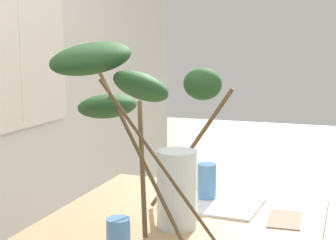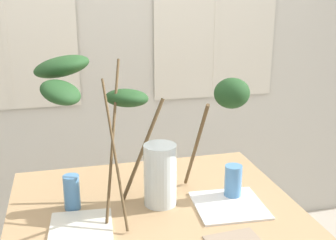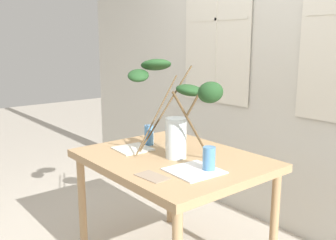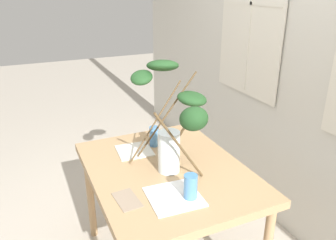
{
  "view_description": "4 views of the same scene",
  "coord_description": "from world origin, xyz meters",
  "px_view_note": "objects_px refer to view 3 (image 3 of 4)",
  "views": [
    {
      "loc": [
        -1.47,
        -0.51,
        1.37
      ],
      "look_at": [
        -0.04,
        0.01,
        1.13
      ],
      "focal_mm": 54.57,
      "sensor_mm": 36.0,
      "label": 1
    },
    {
      "loc": [
        -0.32,
        -1.52,
        1.6
      ],
      "look_at": [
        0.07,
        0.01,
        1.11
      ],
      "focal_mm": 45.84,
      "sensor_mm": 36.0,
      "label": 2
    },
    {
      "loc": [
        1.78,
        -1.48,
        1.49
      ],
      "look_at": [
        0.02,
        -0.05,
        1.01
      ],
      "focal_mm": 40.9,
      "sensor_mm": 36.0,
      "label": 3
    },
    {
      "loc": [
        1.64,
        -0.73,
        1.82
      ],
      "look_at": [
        -0.01,
        0.01,
        1.08
      ],
      "focal_mm": 36.18,
      "sensor_mm": 36.0,
      "label": 4
    }
  ],
  "objects_px": {
    "drinking_glass_blue_left": "(149,135)",
    "drinking_glass_blue_right": "(209,159)",
    "dining_table": "(173,168)",
    "vase_with_branches": "(175,102)",
    "plate_square_left": "(133,149)",
    "plate_square_right": "(194,171)"
  },
  "relations": [
    {
      "from": "drinking_glass_blue_left",
      "to": "drinking_glass_blue_right",
      "type": "distance_m",
      "value": 0.65
    },
    {
      "from": "dining_table",
      "to": "drinking_glass_blue_right",
      "type": "distance_m",
      "value": 0.37
    },
    {
      "from": "drinking_glass_blue_left",
      "to": "drinking_glass_blue_right",
      "type": "xyz_separation_m",
      "value": [
        0.65,
        -0.06,
        -0.0
      ]
    },
    {
      "from": "vase_with_branches",
      "to": "plate_square_left",
      "type": "xyz_separation_m",
      "value": [
        -0.24,
        -0.16,
        -0.33
      ]
    },
    {
      "from": "plate_square_left",
      "to": "drinking_glass_blue_right",
      "type": "bearing_deg",
      "value": 8.34
    },
    {
      "from": "vase_with_branches",
      "to": "plate_square_right",
      "type": "bearing_deg",
      "value": -23.03
    },
    {
      "from": "plate_square_right",
      "to": "dining_table",
      "type": "bearing_deg",
      "value": 163.19
    },
    {
      "from": "vase_with_branches",
      "to": "drinking_glass_blue_right",
      "type": "bearing_deg",
      "value": -10.62
    },
    {
      "from": "drinking_glass_blue_right",
      "to": "plate_square_right",
      "type": "xyz_separation_m",
      "value": [
        -0.04,
        -0.07,
        -0.07
      ]
    },
    {
      "from": "drinking_glass_blue_right",
      "to": "dining_table",
      "type": "bearing_deg",
      "value": 177.31
    },
    {
      "from": "drinking_glass_blue_right",
      "to": "plate_square_right",
      "type": "distance_m",
      "value": 0.11
    },
    {
      "from": "dining_table",
      "to": "drinking_glass_blue_left",
      "type": "relative_size",
      "value": 8.13
    },
    {
      "from": "plate_square_left",
      "to": "plate_square_right",
      "type": "bearing_deg",
      "value": 1.93
    },
    {
      "from": "dining_table",
      "to": "drinking_glass_blue_left",
      "type": "height_order",
      "value": "drinking_glass_blue_left"
    },
    {
      "from": "dining_table",
      "to": "vase_with_branches",
      "type": "relative_size",
      "value": 1.33
    },
    {
      "from": "drinking_glass_blue_left",
      "to": "dining_table",
      "type": "bearing_deg",
      "value": -8.1
    },
    {
      "from": "plate_square_left",
      "to": "drinking_glass_blue_left",
      "type": "bearing_deg",
      "value": 99.01
    },
    {
      "from": "vase_with_branches",
      "to": "dining_table",
      "type": "bearing_deg",
      "value": -49.75
    },
    {
      "from": "drinking_glass_blue_right",
      "to": "plate_square_right",
      "type": "relative_size",
      "value": 0.52
    },
    {
      "from": "dining_table",
      "to": "drinking_glass_blue_left",
      "type": "distance_m",
      "value": 0.35
    },
    {
      "from": "drinking_glass_blue_right",
      "to": "plate_square_left",
      "type": "xyz_separation_m",
      "value": [
        -0.63,
        -0.09,
        -0.07
      ]
    },
    {
      "from": "vase_with_branches",
      "to": "drinking_glass_blue_right",
      "type": "distance_m",
      "value": 0.47
    }
  ]
}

